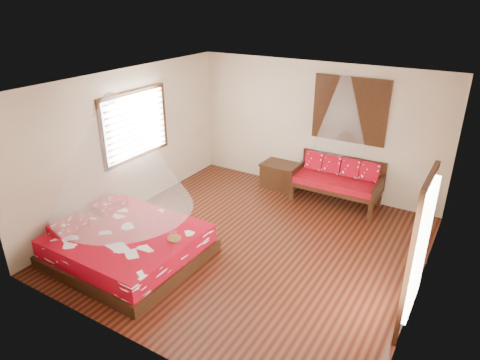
% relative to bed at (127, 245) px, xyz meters
% --- Properties ---
extents(room, '(5.54, 5.54, 2.84)m').
position_rel_bed_xyz_m(room, '(1.52, 1.42, 1.15)').
color(room, black).
rests_on(room, ground).
extents(bed, '(2.29, 2.08, 0.65)m').
position_rel_bed_xyz_m(bed, '(0.00, 0.00, 0.00)').
color(bed, black).
rests_on(bed, floor).
extents(daybed, '(1.79, 0.80, 0.95)m').
position_rel_bed_xyz_m(daybed, '(2.23, 3.81, 0.27)').
color(daybed, black).
rests_on(daybed, floor).
extents(storage_chest, '(0.83, 0.61, 0.56)m').
position_rel_bed_xyz_m(storage_chest, '(0.89, 3.87, 0.03)').
color(storage_chest, black).
rests_on(storage_chest, floor).
extents(shutter_panel, '(1.52, 0.06, 1.32)m').
position_rel_bed_xyz_m(shutter_panel, '(2.23, 4.14, 1.65)').
color(shutter_panel, black).
rests_on(shutter_panel, wall_back).
extents(window_left, '(0.10, 1.74, 1.34)m').
position_rel_bed_xyz_m(window_left, '(-1.19, 1.62, 1.45)').
color(window_left, black).
rests_on(window_left, wall_left).
extents(glazed_door, '(0.08, 1.02, 2.16)m').
position_rel_bed_xyz_m(glazed_door, '(4.24, 0.82, 0.82)').
color(glazed_door, black).
rests_on(glazed_door, floor).
extents(wine_tray, '(0.23, 0.23, 0.19)m').
position_rel_bed_xyz_m(wine_tray, '(0.82, 0.23, 0.30)').
color(wine_tray, brown).
rests_on(wine_tray, bed).
extents(mosquito_net_main, '(2.20, 2.20, 1.80)m').
position_rel_bed_xyz_m(mosquito_net_main, '(0.02, -0.00, 1.60)').
color(mosquito_net_main, white).
rests_on(mosquito_net_main, ceiling).
extents(mosquito_net_daybed, '(1.01, 1.01, 1.50)m').
position_rel_bed_xyz_m(mosquito_net_daybed, '(2.23, 3.67, 1.75)').
color(mosquito_net_daybed, white).
rests_on(mosquito_net_daybed, ceiling).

